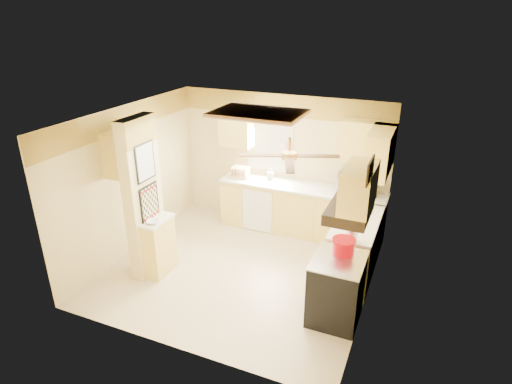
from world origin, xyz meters
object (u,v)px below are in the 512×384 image
at_px(stove, 336,289).
at_px(dutch_oven, 344,246).
at_px(microwave, 354,185).
at_px(kettle, 352,234).
at_px(bowl, 153,222).

bearing_deg(stove, dutch_oven, 86.18).
bearing_deg(dutch_oven, microwave, 97.28).
distance_m(microwave, kettle, 1.69).
bearing_deg(microwave, kettle, 94.24).
relative_size(microwave, dutch_oven, 1.85).
height_order(stove, dutch_oven, dutch_oven).
bearing_deg(bowl, dutch_oven, 6.22).
relative_size(bowl, dutch_oven, 0.61).
bearing_deg(microwave, bowl, 36.14).
relative_size(stove, bowl, 4.85).
height_order(dutch_oven, kettle, kettle).
bearing_deg(microwave, dutch_oven, 91.31).
xyz_separation_m(dutch_oven, kettle, (0.05, 0.33, 0.03)).
relative_size(microwave, kettle, 2.38).
distance_m(bowl, dutch_oven, 2.81).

